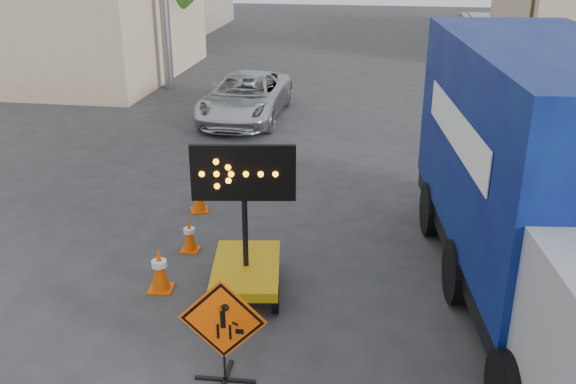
% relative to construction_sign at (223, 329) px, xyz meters
% --- Properties ---
extents(curb_right, '(0.40, 60.00, 0.12)m').
position_rel_construction_sign_xyz_m(curb_right, '(7.14, 13.89, -0.79)').
color(curb_right, gray).
rests_on(curb_right, ground).
extents(storefront_left_near, '(14.00, 10.00, 4.00)m').
position_rel_construction_sign_xyz_m(storefront_left_near, '(-14.06, 18.89, 1.15)').
color(storefront_left_near, '#BFAE8A').
rests_on(storefront_left_near, ground).
extents(construction_sign, '(1.21, 0.86, 1.60)m').
position_rel_construction_sign_xyz_m(construction_sign, '(0.00, 0.00, 0.00)').
color(construction_sign, black).
rests_on(construction_sign, ground).
extents(arrow_board, '(1.68, 2.02, 2.67)m').
position_rel_construction_sign_xyz_m(arrow_board, '(-0.23, 2.39, -0.24)').
color(arrow_board, '#C3900A').
rests_on(arrow_board, ground).
extents(pickup_truck, '(2.45, 5.25, 1.45)m').
position_rel_construction_sign_xyz_m(pickup_truck, '(-2.65, 13.18, -0.12)').
color(pickup_truck, silver).
rests_on(pickup_truck, ground).
extents(box_truck, '(3.61, 9.03, 4.16)m').
position_rel_construction_sign_xyz_m(box_truck, '(4.57, 2.78, 1.04)').
color(box_truck, black).
rests_on(box_truck, ground).
extents(cone_a, '(0.44, 0.44, 0.80)m').
position_rel_construction_sign_xyz_m(cone_a, '(-1.71, 2.20, -0.45)').
color(cone_a, '#E74C04').
rests_on(cone_a, ground).
extents(cone_b, '(0.35, 0.35, 0.68)m').
position_rel_construction_sign_xyz_m(cone_b, '(-1.65, 3.70, -0.51)').
color(cone_b, '#E74C04').
rests_on(cone_b, ground).
extents(cone_c, '(0.49, 0.49, 0.75)m').
position_rel_construction_sign_xyz_m(cone_c, '(-2.01, 5.57, -0.47)').
color(cone_c, '#E74C04').
rests_on(cone_c, ground).
extents(cone_d, '(0.37, 0.37, 0.67)m').
position_rel_construction_sign_xyz_m(cone_d, '(-2.47, 8.26, -0.51)').
color(cone_d, '#E74C04').
rests_on(cone_d, ground).
extents(cone_e, '(0.37, 0.37, 0.66)m').
position_rel_construction_sign_xyz_m(cone_e, '(-1.36, 8.05, -0.52)').
color(cone_e, '#E74C04').
rests_on(cone_e, ground).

